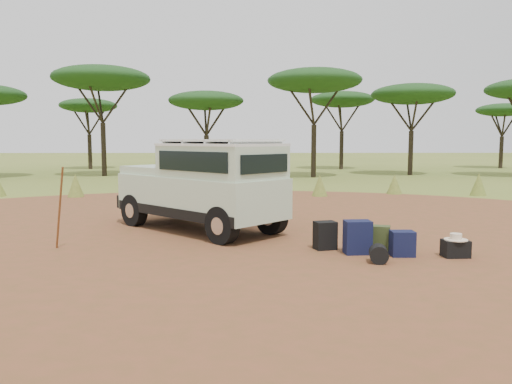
{
  "coord_description": "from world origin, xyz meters",
  "views": [
    {
      "loc": [
        0.33,
        -10.01,
        2.1
      ],
      "look_at": [
        0.5,
        0.43,
        1.0
      ],
      "focal_mm": 35.0,
      "sensor_mm": 36.0,
      "label": 1
    }
  ],
  "objects_px": {
    "safari_vehicle": "(203,187)",
    "duffel_navy": "(402,244)",
    "backpack_olive": "(380,239)",
    "walking_staff": "(60,208)",
    "backpack_black": "(325,236)",
    "hard_case": "(455,249)",
    "backpack_navy": "(357,237)"
  },
  "relations": [
    {
      "from": "safari_vehicle",
      "to": "backpack_olive",
      "type": "distance_m",
      "value": 4.23
    },
    {
      "from": "walking_staff",
      "to": "backpack_navy",
      "type": "bearing_deg",
      "value": -49.01
    },
    {
      "from": "backpack_navy",
      "to": "hard_case",
      "type": "relative_size",
      "value": 1.4
    },
    {
      "from": "safari_vehicle",
      "to": "backpack_black",
      "type": "bearing_deg",
      "value": 5.18
    },
    {
      "from": "hard_case",
      "to": "backpack_black",
      "type": "bearing_deg",
      "value": 161.05
    },
    {
      "from": "backpack_black",
      "to": "hard_case",
      "type": "xyz_separation_m",
      "value": [
        2.23,
        -0.68,
        -0.11
      ]
    },
    {
      "from": "safari_vehicle",
      "to": "walking_staff",
      "type": "relative_size",
      "value": 2.59
    },
    {
      "from": "backpack_olive",
      "to": "duffel_navy",
      "type": "bearing_deg",
      "value": -31.21
    },
    {
      "from": "walking_staff",
      "to": "backpack_navy",
      "type": "relative_size",
      "value": 2.64
    },
    {
      "from": "backpack_black",
      "to": "safari_vehicle",
      "type": "bearing_deg",
      "value": 125.9
    },
    {
      "from": "backpack_olive",
      "to": "hard_case",
      "type": "height_order",
      "value": "backpack_olive"
    },
    {
      "from": "hard_case",
      "to": "backpack_navy",
      "type": "bearing_deg",
      "value": 167.98
    },
    {
      "from": "walking_staff",
      "to": "backpack_black",
      "type": "xyz_separation_m",
      "value": [
        5.05,
        -0.05,
        -0.53
      ]
    },
    {
      "from": "safari_vehicle",
      "to": "backpack_navy",
      "type": "relative_size",
      "value": 6.84
    },
    {
      "from": "duffel_navy",
      "to": "walking_staff",
      "type": "bearing_deg",
      "value": 174.45
    },
    {
      "from": "backpack_navy",
      "to": "hard_case",
      "type": "height_order",
      "value": "backpack_navy"
    },
    {
      "from": "walking_staff",
      "to": "safari_vehicle",
      "type": "bearing_deg",
      "value": -6.76
    },
    {
      "from": "backpack_navy",
      "to": "hard_case",
      "type": "xyz_separation_m",
      "value": [
        1.7,
        -0.3,
        -0.15
      ]
    },
    {
      "from": "hard_case",
      "to": "walking_staff",
      "type": "bearing_deg",
      "value": 172.19
    },
    {
      "from": "walking_staff",
      "to": "backpack_black",
      "type": "height_order",
      "value": "walking_staff"
    },
    {
      "from": "backpack_navy",
      "to": "backpack_olive",
      "type": "relative_size",
      "value": 1.25
    },
    {
      "from": "backpack_olive",
      "to": "hard_case",
      "type": "xyz_separation_m",
      "value": [
        1.24,
        -0.45,
        -0.09
      ]
    },
    {
      "from": "backpack_navy",
      "to": "duffel_navy",
      "type": "height_order",
      "value": "backpack_navy"
    },
    {
      "from": "safari_vehicle",
      "to": "duffel_navy",
      "type": "distance_m",
      "value": 4.68
    },
    {
      "from": "backpack_olive",
      "to": "duffel_navy",
      "type": "relative_size",
      "value": 1.08
    },
    {
      "from": "safari_vehicle",
      "to": "duffel_navy",
      "type": "relative_size",
      "value": 9.17
    },
    {
      "from": "safari_vehicle",
      "to": "backpack_olive",
      "type": "xyz_separation_m",
      "value": [
        3.49,
        -2.26,
        -0.77
      ]
    },
    {
      "from": "safari_vehicle",
      "to": "backpack_black",
      "type": "xyz_separation_m",
      "value": [
        2.5,
        -2.03,
        -0.74
      ]
    },
    {
      "from": "backpack_black",
      "to": "walking_staff",
      "type": "bearing_deg",
      "value": 164.43
    },
    {
      "from": "walking_staff",
      "to": "backpack_olive",
      "type": "bearing_deg",
      "value": -47.2
    },
    {
      "from": "backpack_black",
      "to": "duffel_navy",
      "type": "xyz_separation_m",
      "value": [
        1.31,
        -0.58,
        -0.04
      ]
    },
    {
      "from": "safari_vehicle",
      "to": "backpack_navy",
      "type": "distance_m",
      "value": 3.94
    }
  ]
}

